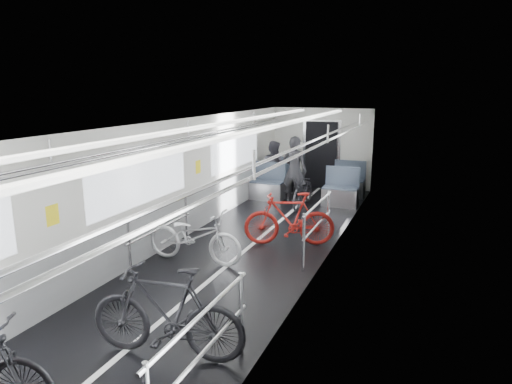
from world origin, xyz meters
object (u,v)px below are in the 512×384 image
bike_aisle (303,190)px  person_standing (294,171)px  bike_right_far (289,219)px  bike_right_near (167,312)px  bike_left_far (194,236)px  person_seated (273,168)px

bike_aisle → person_standing: bearing=160.5°
bike_right_far → bike_aisle: bike_right_far is taller
bike_right_near → bike_left_far: bearing=-165.1°
bike_right_near → person_seated: (-1.57, 8.03, 0.22)m
bike_left_far → bike_aisle: 4.46m
bike_left_far → bike_aisle: bearing=-10.3°
bike_left_far → bike_right_near: (1.13, -2.67, 0.08)m
bike_left_far → person_standing: (0.45, 4.50, 0.43)m
person_standing → person_seated: 1.24m
person_standing → person_seated: person_standing is taller
bike_left_far → bike_right_far: bearing=-42.3°
bike_aisle → person_seated: (-1.16, 0.96, 0.35)m
bike_aisle → bike_left_far: bearing=-98.8°
bike_right_far → bike_aisle: 3.01m
bike_aisle → person_standing: 0.56m
bike_right_far → person_seated: person_seated is taller
bike_right_near → bike_aisle: size_ratio=1.16×
bike_right_near → bike_right_far: (0.14, 4.12, -0.03)m
person_standing → person_seated: size_ratio=1.16×
bike_aisle → bike_right_far: bearing=-78.9°
person_standing → bike_aisle: bearing=164.8°
bike_right_far → bike_left_far: bearing=-60.3°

